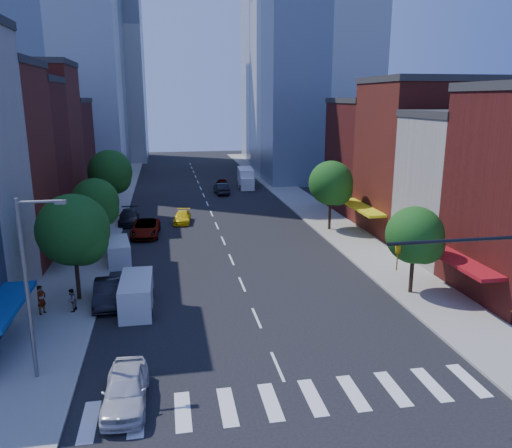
{
  "coord_description": "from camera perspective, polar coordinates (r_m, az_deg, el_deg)",
  "views": [
    {
      "loc": [
        -5.3,
        -22.72,
        13.52
      ],
      "look_at": [
        0.79,
        10.52,
        5.0
      ],
      "focal_mm": 35.0,
      "sensor_mm": 36.0,
      "label": 1
    }
  ],
  "objects": [
    {
      "name": "ground",
      "position": [
        26.96,
        2.47,
        -15.96
      ],
      "size": [
        220.0,
        220.0,
        0.0
      ],
      "primitive_type": "plane",
      "color": "black",
      "rests_on": "ground"
    },
    {
      "name": "sidewalk_left",
      "position": [
        64.55,
        -16.56,
        1.53
      ],
      "size": [
        5.0,
        120.0,
        0.15
      ],
      "primitive_type": "cube",
      "color": "gray",
      "rests_on": "ground"
    },
    {
      "name": "sidewalk_right",
      "position": [
        66.57,
        5.35,
        2.44
      ],
      "size": [
        5.0,
        120.0,
        0.15
      ],
      "primitive_type": "cube",
      "color": "gray",
      "rests_on": "ground"
    },
    {
      "name": "crosswalk",
      "position": [
        24.49,
        4.12,
        -19.39
      ],
      "size": [
        19.0,
        3.0,
        0.01
      ],
      "primitive_type": "cube",
      "color": "silver",
      "rests_on": "ground"
    },
    {
      "name": "bldg_left_4",
      "position": [
        62.43,
        -25.19,
        8.22
      ],
      "size": [
        12.0,
        9.0,
        17.0
      ],
      "primitive_type": "cube",
      "color": "maroon",
      "rests_on": "ground"
    },
    {
      "name": "bldg_left_5",
      "position": [
        71.81,
        -23.17,
        7.42
      ],
      "size": [
        12.0,
        10.0,
        13.0
      ],
      "primitive_type": "cube",
      "color": "#4B1412",
      "rests_on": "ground"
    },
    {
      "name": "bldg_right_1",
      "position": [
        46.59,
        24.21,
        3.61
      ],
      "size": [
        12.0,
        8.0,
        12.0
      ],
      "primitive_type": "cube",
      "color": "silver",
      "rests_on": "ground"
    },
    {
      "name": "bldg_right_2",
      "position": [
        53.95,
        19.01,
        6.98
      ],
      "size": [
        12.0,
        10.0,
        15.0
      ],
      "primitive_type": "cube",
      "color": "maroon",
      "rests_on": "ground"
    },
    {
      "name": "bldg_right_3",
      "position": [
        62.91,
        14.52,
        7.3
      ],
      "size": [
        12.0,
        10.0,
        13.0
      ],
      "primitive_type": "cube",
      "color": "#4B1412",
      "rests_on": "ground"
    },
    {
      "name": "tower_far_w",
      "position": [
        119.28,
        -17.56,
        20.51
      ],
      "size": [
        18.0,
        18.0,
        56.0
      ],
      "primitive_type": "cube",
      "color": "#9EA5AD",
      "rests_on": "ground"
    },
    {
      "name": "streetlight",
      "position": [
        25.94,
        -24.43,
        -5.7
      ],
      "size": [
        2.25,
        0.25,
        9.0
      ],
      "color": "slate",
      "rests_on": "sidewalk_left"
    },
    {
      "name": "tree_left_near",
      "position": [
        35.26,
        -19.92,
        -0.92
      ],
      "size": [
        4.8,
        4.8,
        7.3
      ],
      "color": "black",
      "rests_on": "sidewalk_left"
    },
    {
      "name": "tree_left_mid",
      "position": [
        45.94,
        -17.75,
        2.18
      ],
      "size": [
        4.2,
        4.2,
        6.65
      ],
      "color": "black",
      "rests_on": "sidewalk_left"
    },
    {
      "name": "tree_left_far",
      "position": [
        59.54,
        -16.19,
        5.56
      ],
      "size": [
        5.0,
        5.0,
        7.75
      ],
      "color": "black",
      "rests_on": "sidewalk_left"
    },
    {
      "name": "tree_right_near",
      "position": [
        36.24,
        17.93,
        -1.47
      ],
      "size": [
        4.0,
        4.0,
        6.2
      ],
      "color": "black",
      "rests_on": "sidewalk_right"
    },
    {
      "name": "tree_right_far",
      "position": [
        52.23,
        8.73,
        4.45
      ],
      "size": [
        4.6,
        4.6,
        7.2
      ],
      "color": "black",
      "rests_on": "sidewalk_right"
    },
    {
      "name": "parked_car_front",
      "position": [
        24.41,
        -14.7,
        -17.74
      ],
      "size": [
        2.06,
        4.82,
        1.63
      ],
      "primitive_type": "imported",
      "rotation": [
        0.0,
        0.0,
        -0.03
      ],
      "color": "silver",
      "rests_on": "ground"
    },
    {
      "name": "parked_car_second",
      "position": [
        35.42,
        -16.62,
        -7.52
      ],
      "size": [
        1.88,
        4.91,
        1.6
      ],
      "primitive_type": "imported",
      "rotation": [
        0.0,
        0.0,
        0.04
      ],
      "color": "black",
      "rests_on": "ground"
    },
    {
      "name": "parked_car_third",
      "position": [
        51.57,
        -12.5,
        -0.46
      ],
      "size": [
        3.01,
        5.95,
        1.61
      ],
      "primitive_type": "imported",
      "rotation": [
        0.0,
        0.0,
        -0.06
      ],
      "color": "#999999",
      "rests_on": "ground"
    },
    {
      "name": "parked_car_rear",
      "position": [
        57.1,
        -14.34,
        0.79
      ],
      "size": [
        2.16,
        5.25,
        1.52
      ],
      "primitive_type": "imported",
      "rotation": [
        0.0,
        0.0,
        0.01
      ],
      "color": "black",
      "rests_on": "ground"
    },
    {
      "name": "cargo_van_near",
      "position": [
        33.82,
        -13.5,
        -7.88
      ],
      "size": [
        2.1,
        5.04,
        2.14
      ],
      "rotation": [
        0.0,
        0.0,
        -0.01
      ],
      "color": "silver",
      "rests_on": "ground"
    },
    {
      "name": "cargo_van_far",
      "position": [
        43.63,
        -15.46,
        -3.11
      ],
      "size": [
        2.41,
        4.76,
        1.94
      ],
      "rotation": [
        0.0,
        0.0,
        0.13
      ],
      "color": "silver",
      "rests_on": "ground"
    },
    {
      "name": "taxi",
      "position": [
        56.35,
        -8.42,
        0.78
      ],
      "size": [
        2.26,
        4.54,
        1.27
      ],
      "primitive_type": "imported",
      "rotation": [
        0.0,
        0.0,
        -0.11
      ],
      "color": "yellow",
      "rests_on": "ground"
    },
    {
      "name": "traffic_car_oncoming",
      "position": [
        72.91,
        -3.97,
        4.07
      ],
      "size": [
        1.99,
        4.94,
        1.6
      ],
      "primitive_type": "imported",
      "rotation": [
        0.0,
        0.0,
        3.2
      ],
      "color": "black",
      "rests_on": "ground"
    },
    {
      "name": "traffic_car_far",
      "position": [
        77.79,
        -3.89,
        4.66
      ],
      "size": [
        1.89,
        4.37,
        1.47
      ],
      "primitive_type": "imported",
      "rotation": [
        0.0,
        0.0,
        3.11
      ],
      "color": "#999999",
      "rests_on": "ground"
    },
    {
      "name": "box_truck",
      "position": [
        78.07,
        -1.17,
        5.21
      ],
      "size": [
        2.75,
        7.46,
        2.94
      ],
      "rotation": [
        0.0,
        0.0,
        -0.08
      ],
      "color": "silver",
      "rests_on": "ground"
    },
    {
      "name": "pedestrian_near",
      "position": [
        34.85,
        -23.32,
        -7.95
      ],
      "size": [
        0.75,
        0.83,
        1.9
      ],
      "primitive_type": "imported",
      "rotation": [
        0.0,
        0.0,
        1.02
      ],
      "color": "#999999",
      "rests_on": "sidewalk_left"
    },
    {
      "name": "pedestrian_far",
      "position": [
        34.57,
        -20.33,
        -8.17
      ],
      "size": [
        0.73,
        0.85,
        1.52
      ],
      "primitive_type": "imported",
      "rotation": [
        0.0,
        0.0,
        -1.8
      ],
      "color": "#999999",
      "rests_on": "sidewalk_left"
    }
  ]
}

